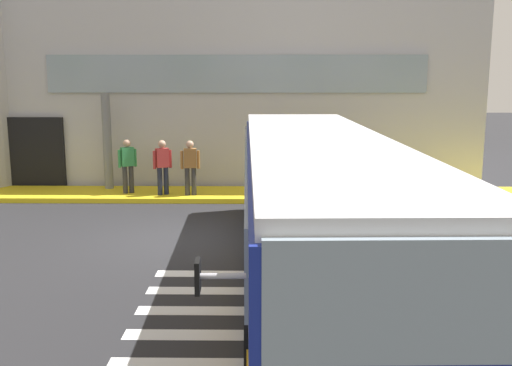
% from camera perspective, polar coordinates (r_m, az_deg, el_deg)
% --- Properties ---
extents(ground_plane, '(80.00, 90.00, 0.02)m').
position_cam_1_polar(ground_plane, '(13.92, -7.06, -5.47)').
color(ground_plane, '#232326').
rests_on(ground_plane, ground).
extents(bay_paint_stripes, '(4.40, 3.96, 0.01)m').
position_cam_1_polar(bay_paint_stripes, '(9.82, 1.44, -12.29)').
color(bay_paint_stripes, silver).
rests_on(bay_paint_stripes, ground).
extents(terminal_building, '(20.00, 13.80, 8.32)m').
position_cam_1_polar(terminal_building, '(24.94, -5.23, 11.31)').
color(terminal_building, '#B7B7BC').
rests_on(terminal_building, ground).
extents(boarding_curb, '(22.20, 2.00, 0.15)m').
position_cam_1_polar(boarding_curb, '(18.53, -5.08, -1.11)').
color(boarding_curb, yellow).
rests_on(boarding_curb, ground).
extents(entry_support_column, '(0.28, 0.28, 3.06)m').
position_cam_1_polar(entry_support_column, '(19.42, -14.21, 3.94)').
color(entry_support_column, slate).
rests_on(entry_support_column, boarding_curb).
extents(bus_main_foreground, '(3.02, 12.28, 2.70)m').
position_cam_1_polar(bus_main_foreground, '(10.73, 5.99, -2.86)').
color(bus_main_foreground, navy).
rests_on(bus_main_foreground, ground).
extents(passenger_near_column, '(0.52, 0.38, 1.68)m').
position_cam_1_polar(passenger_near_column, '(18.58, -12.33, 1.87)').
color(passenger_near_column, '#2D2D33').
rests_on(passenger_near_column, boarding_curb).
extents(passenger_by_doorway, '(0.54, 0.37, 1.68)m').
position_cam_1_polar(passenger_by_doorway, '(18.14, -9.04, 1.77)').
color(passenger_by_doorway, '#1E2338').
rests_on(passenger_by_doorway, boarding_curb).
extents(passenger_at_curb_edge, '(0.59, 0.41, 1.68)m').
position_cam_1_polar(passenger_at_curb_edge, '(17.97, -6.39, 1.87)').
color(passenger_at_curb_edge, '#2D2D33').
rests_on(passenger_at_curb_edge, boarding_curb).
extents(safety_bollard_yellow, '(0.18, 0.18, 0.90)m').
position_cam_1_polar(safety_bollard_yellow, '(17.20, 3.39, -0.73)').
color(safety_bollard_yellow, yellow).
rests_on(safety_bollard_yellow, ground).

